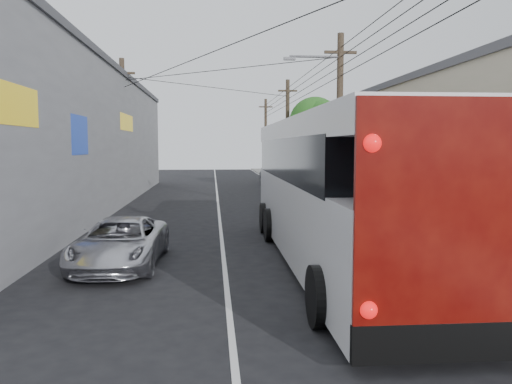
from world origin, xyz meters
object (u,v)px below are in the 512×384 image
(coach_bus, at_px, (334,190))
(parked_suv, at_px, (299,194))
(jeepney, at_px, (121,243))
(parked_car_mid, at_px, (286,185))
(parked_car_far, at_px, (272,177))
(pedestrian_near, at_px, (352,203))
(pedestrian_far, at_px, (389,198))

(coach_bus, height_order, parked_suv, coach_bus)
(jeepney, xyz_separation_m, parked_car_mid, (7.11, 17.61, 0.10))
(parked_car_far, bearing_deg, pedestrian_near, -92.47)
(coach_bus, xyz_separation_m, parked_car_far, (1.60, 27.51, -1.36))
(pedestrian_far, bearing_deg, parked_car_far, -47.94)
(coach_bus, distance_m, pedestrian_far, 9.65)
(jeepney, height_order, parked_car_mid, parked_car_mid)
(pedestrian_far, bearing_deg, coach_bus, 94.46)
(parked_suv, xyz_separation_m, pedestrian_far, (3.80, -1.72, -0.05))
(parked_car_far, relative_size, pedestrian_near, 2.61)
(jeepney, bearing_deg, parked_suv, 58.82)
(jeepney, xyz_separation_m, pedestrian_near, (8.17, 6.42, 0.27))
(coach_bus, relative_size, pedestrian_far, 9.07)
(coach_bus, bearing_deg, jeepney, 178.99)
(pedestrian_near, distance_m, pedestrian_far, 2.88)
(parked_suv, bearing_deg, coach_bus, -90.87)
(parked_car_mid, relative_size, parked_car_far, 1.06)
(parked_car_far, bearing_deg, parked_suv, -97.29)
(jeepney, relative_size, parked_car_far, 1.12)
(coach_bus, relative_size, parked_car_far, 3.34)
(parked_suv, distance_m, pedestrian_near, 3.92)
(coach_bus, bearing_deg, pedestrian_near, 70.23)
(pedestrian_near, bearing_deg, jeepney, 60.52)
(coach_bus, height_order, jeepney, coach_bus)
(parked_car_mid, height_order, pedestrian_far, pedestrian_far)
(coach_bus, bearing_deg, parked_car_far, 87.00)
(pedestrian_near, bearing_deg, coach_bus, 92.24)
(coach_bus, bearing_deg, pedestrian_far, 61.65)
(parked_car_far, xyz_separation_m, pedestrian_near, (0.80, -20.95, 0.23))
(parked_suv, xyz_separation_m, pedestrian_near, (1.60, -3.58, -0.02))
(pedestrian_far, bearing_deg, jeepney, 71.73)
(coach_bus, height_order, parked_car_mid, coach_bus)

